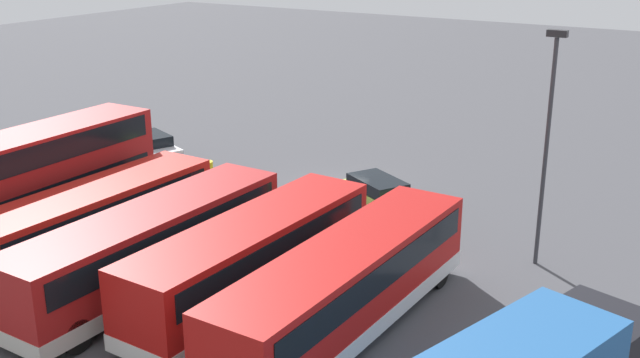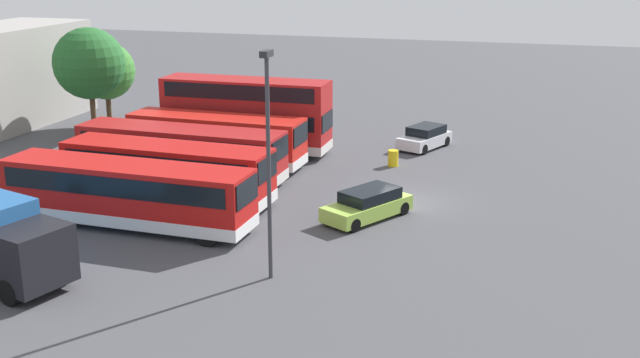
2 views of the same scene
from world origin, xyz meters
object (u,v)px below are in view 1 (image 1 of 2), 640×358
object	(u,v)px
waste_bin_yellow	(207,170)
bus_double_decker_fifth	(40,182)
bus_single_deck_third	(151,246)
lamp_post_tall	(548,134)
bus_single_deck_second	(253,258)
car_small_green	(152,148)
bus_single_deck_near_end	(347,285)
car_hatchback_silver	(379,195)
bus_single_deck_fourth	(95,222)

from	to	relation	value
waste_bin_yellow	bus_double_decker_fifth	bearing A→B (deg)	85.75
bus_single_deck_third	waste_bin_yellow	xyz separation A→B (m)	(6.22, -10.48, -1.15)
lamp_post_tall	waste_bin_yellow	world-z (taller)	lamp_post_tall
bus_single_deck_second	lamp_post_tall	size ratio (longest dim) A/B	1.24
car_small_green	bus_double_decker_fifth	bearing A→B (deg)	111.01
bus_single_deck_third	car_small_green	size ratio (longest dim) A/B	2.69
bus_single_deck_near_end	bus_double_decker_fifth	distance (m)	14.25
bus_single_deck_second	lamp_post_tall	bearing A→B (deg)	-131.89
bus_single_deck_third	car_small_green	bearing A→B (deg)	-46.50
car_small_green	car_hatchback_silver	bearing A→B (deg)	178.52
car_hatchback_silver	waste_bin_yellow	distance (m)	9.40
bus_single_deck_second	bus_single_deck_third	xyz separation A→B (m)	(3.60, 1.05, 0.00)
bus_single_deck_fourth	waste_bin_yellow	bearing A→B (deg)	-74.18
bus_single_deck_fourth	car_small_green	bearing A→B (deg)	-55.48
lamp_post_tall	waste_bin_yellow	size ratio (longest dim) A/B	9.26
lamp_post_tall	bus_single_deck_third	bearing A→B (deg)	40.10
car_small_green	lamp_post_tall	distance (m)	22.41
bus_double_decker_fifth	bus_single_deck_near_end	bearing A→B (deg)	179.60
bus_single_deck_near_end	bus_single_deck_third	xyz separation A→B (m)	(7.30, 0.93, -0.00)
bus_single_deck_third	car_small_green	distance (m)	15.95
bus_single_deck_second	bus_double_decker_fifth	distance (m)	10.56
bus_single_deck_fourth	waste_bin_yellow	size ratio (longest dim) A/B	11.05
car_hatchback_silver	bus_single_deck_second	bearing A→B (deg)	92.56
waste_bin_yellow	bus_single_deck_third	bearing A→B (deg)	120.69
bus_single_deck_third	car_hatchback_silver	size ratio (longest dim) A/B	2.38
bus_single_deck_third	bus_single_deck_fourth	world-z (taller)	same
bus_single_deck_second	bus_single_deck_fourth	size ratio (longest dim) A/B	1.04
car_small_green	lamp_post_tall	xyz separation A→B (m)	(-21.85, 2.39, 4.39)
bus_single_deck_near_end	waste_bin_yellow	world-z (taller)	bus_single_deck_near_end
bus_single_deck_fourth	bus_double_decker_fifth	bearing A→B (deg)	-7.35
bus_single_deck_near_end	bus_single_deck_fourth	xyz separation A→B (m)	(10.72, 0.35, -0.00)
car_hatchback_silver	bus_single_deck_near_end	bearing A→B (deg)	112.04
lamp_post_tall	bus_single_deck_second	bearing A→B (deg)	48.11
bus_single_deck_second	bus_single_deck_fourth	bearing A→B (deg)	3.86
bus_single_deck_near_end	car_small_green	world-z (taller)	bus_single_deck_near_end
car_small_green	waste_bin_yellow	distance (m)	4.87
car_hatchback_silver	lamp_post_tall	xyz separation A→B (m)	(-7.74, 2.02, 4.39)
bus_single_deck_third	car_small_green	world-z (taller)	bus_single_deck_third
car_small_green	waste_bin_yellow	bearing A→B (deg)	167.27
bus_double_decker_fifth	waste_bin_yellow	world-z (taller)	bus_double_decker_fifth
bus_single_deck_near_end	bus_single_deck_third	size ratio (longest dim) A/B	1.03
bus_single_deck_third	lamp_post_tall	distance (m)	14.65
bus_single_deck_near_end	bus_single_deck_second	size ratio (longest dim) A/B	1.10
bus_single_deck_second	bus_double_decker_fifth	world-z (taller)	bus_double_decker_fifth
bus_single_deck_fourth	waste_bin_yellow	xyz separation A→B (m)	(2.81, -9.91, -1.15)
car_hatchback_silver	waste_bin_yellow	size ratio (longest dim) A/B	5.14
bus_single_deck_near_end	lamp_post_tall	world-z (taller)	lamp_post_tall
bus_single_deck_near_end	bus_single_deck_fourth	size ratio (longest dim) A/B	1.14
bus_single_deck_fourth	lamp_post_tall	bearing A→B (deg)	-149.00
bus_single_deck_second	bus_single_deck_fourth	xyz separation A→B (m)	(7.02, 0.47, -0.00)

